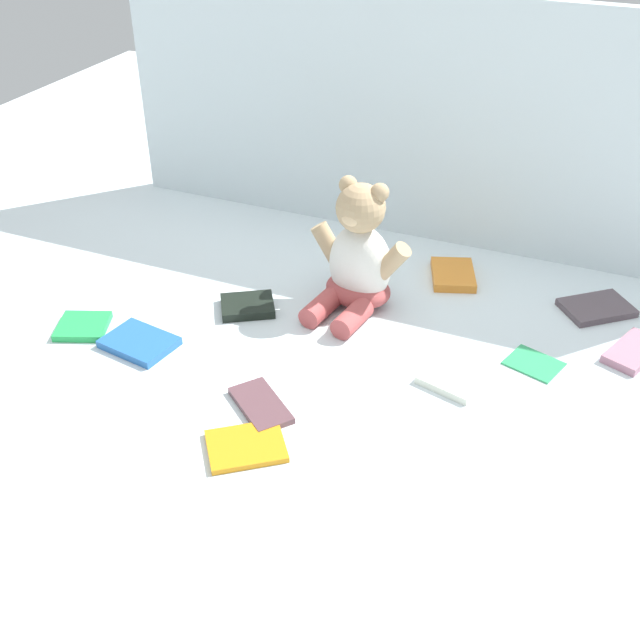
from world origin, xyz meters
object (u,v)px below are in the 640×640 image
(book_case_2, at_px, (453,275))
(book_case_5, at_px, (261,405))
(book_case_0, at_px, (534,363))
(book_case_6, at_px, (247,306))
(book_case_7, at_px, (83,326))
(book_case_4, at_px, (449,382))
(book_case_1, at_px, (139,343))
(book_case_8, at_px, (597,308))
(book_case_9, at_px, (634,351))
(teddy_bear, at_px, (358,261))
(book_case_3, at_px, (246,446))

(book_case_2, distance_m, book_case_5, 0.59)
(book_case_0, relative_size, book_case_6, 0.89)
(book_case_0, relative_size, book_case_2, 0.76)
(book_case_0, distance_m, book_case_7, 0.88)
(book_case_5, bearing_deg, book_case_4, -18.09)
(book_case_1, bearing_deg, book_case_5, -94.77)
(book_case_0, bearing_deg, book_case_4, 151.12)
(book_case_2, height_order, book_case_8, book_case_2)
(book_case_1, height_order, book_case_6, book_case_6)
(book_case_9, bearing_deg, teddy_bear, 25.31)
(teddy_bear, height_order, book_case_8, teddy_bear)
(book_case_0, xyz_separation_m, book_case_7, (-0.85, -0.23, 0.00))
(book_case_4, xyz_separation_m, book_case_7, (-0.72, -0.11, 0.00))
(book_case_1, bearing_deg, book_case_2, -36.21)
(book_case_0, bearing_deg, book_case_1, 126.15)
(book_case_3, bearing_deg, book_case_5, 156.56)
(book_case_4, xyz_separation_m, book_case_5, (-0.28, -0.19, -0.00))
(book_case_3, relative_size, book_case_9, 0.94)
(book_case_8, bearing_deg, book_case_7, -103.02)
(teddy_bear, relative_size, book_case_6, 2.53)
(book_case_4, bearing_deg, teddy_bear, -112.42)
(book_case_2, bearing_deg, book_case_4, 84.28)
(book_case_0, height_order, book_case_9, book_case_9)
(book_case_3, bearing_deg, book_case_8, 106.89)
(book_case_1, xyz_separation_m, book_case_4, (0.58, 0.11, -0.00))
(book_case_3, distance_m, book_case_6, 0.41)
(book_case_2, bearing_deg, book_case_3, 55.97)
(book_case_1, height_order, book_case_5, book_case_1)
(book_case_0, relative_size, book_case_4, 0.90)
(book_case_1, distance_m, book_case_6, 0.24)
(book_case_2, relative_size, book_case_7, 1.30)
(book_case_1, height_order, book_case_4, book_case_1)
(teddy_bear, height_order, book_case_7, teddy_bear)
(book_case_8, bearing_deg, book_case_9, -7.66)
(book_case_2, xyz_separation_m, book_case_3, (-0.17, -0.66, -0.00))
(teddy_bear, relative_size, book_case_9, 2.07)
(book_case_3, relative_size, book_case_5, 0.95)
(teddy_bear, xyz_separation_m, book_case_4, (0.25, -0.19, -0.09))
(book_case_9, bearing_deg, book_case_5, 57.33)
(book_case_8, bearing_deg, book_case_6, -107.05)
(book_case_9, bearing_deg, book_case_0, 53.53)
(book_case_1, bearing_deg, book_case_6, -25.00)
(book_case_7, bearing_deg, book_case_9, 176.88)
(teddy_bear, height_order, book_case_9, teddy_bear)
(book_case_2, relative_size, book_case_5, 0.96)
(teddy_bear, distance_m, book_case_1, 0.46)
(book_case_4, relative_size, book_case_8, 0.78)
(book_case_5, relative_size, book_case_8, 0.96)
(book_case_0, distance_m, book_case_4, 0.18)
(book_case_0, relative_size, book_case_5, 0.73)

